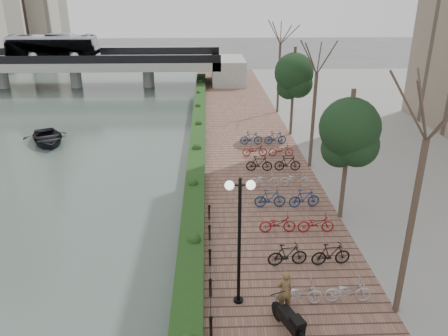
{
  "coord_description": "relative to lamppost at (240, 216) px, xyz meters",
  "views": [
    {
      "loc": [
        1.4,
        -10.32,
        11.01
      ],
      "look_at": [
        2.25,
        12.1,
        2.0
      ],
      "focal_mm": 35.0,
      "sensor_mm": 36.0,
      "label": 1
    }
  ],
  "objects": [
    {
      "name": "hedge",
      "position": [
        -1.82,
        17.31,
        -3.24
      ],
      "size": [
        1.1,
        56.0,
        0.6
      ],
      "primitive_type": "cube",
      "color": "#183C15",
      "rests_on": "promenade"
    },
    {
      "name": "street_trees",
      "position": [
        5.58,
        9.99,
        -0.36
      ],
      "size": [
        3.2,
        37.12,
        6.8
      ],
      "color": "#3C2A23",
      "rests_on": "promenade"
    },
    {
      "name": "bridge",
      "position": [
        -17.9,
        42.31,
        -0.67
      ],
      "size": [
        36.0,
        10.77,
        6.5
      ],
      "color": "gray",
      "rests_on": "ground"
    },
    {
      "name": "lamppost",
      "position": [
        0.0,
        0.0,
        0.0
      ],
      "size": [
        1.02,
        0.32,
        4.92
      ],
      "color": "black",
      "rests_on": "promenade"
    },
    {
      "name": "chain_fence",
      "position": [
        -1.02,
        -0.69,
        -3.19
      ],
      "size": [
        0.1,
        14.1,
        0.7
      ],
      "color": "black",
      "rests_on": "promenade"
    },
    {
      "name": "river_water",
      "position": [
        -17.42,
        22.31,
        -4.03
      ],
      "size": [
        30.0,
        130.0,
        0.02
      ],
      "primitive_type": "cube",
      "color": "#405047",
      "rests_on": "ground"
    },
    {
      "name": "pedestrian",
      "position": [
        1.58,
        -0.52,
        -2.73
      ],
      "size": [
        0.65,
        0.49,
        1.61
      ],
      "primitive_type": "imported",
      "rotation": [
        0.0,
        0.0,
        3.34
      ],
      "color": "brown",
      "rests_on": "promenade"
    },
    {
      "name": "motorcycle",
      "position": [
        1.54,
        -1.67,
        -2.99
      ],
      "size": [
        1.16,
        1.86,
        1.11
      ],
      "primitive_type": null,
      "rotation": [
        0.0,
        0.0,
        0.37
      ],
      "color": "black",
      "rests_on": "promenade"
    },
    {
      "name": "bicycle_parking",
      "position": [
        3.08,
        8.71,
        -3.07
      ],
      "size": [
        2.4,
        19.89,
        1.0
      ],
      "color": "#B6B7BC",
      "rests_on": "promenade"
    },
    {
      "name": "boat",
      "position": [
        -13.62,
        20.0,
        -3.53
      ],
      "size": [
        5.11,
        5.74,
        0.98
      ],
      "primitive_type": "imported",
      "rotation": [
        0.0,
        0.0,
        0.45
      ],
      "color": "black",
      "rests_on": "river_water"
    },
    {
      "name": "promenade",
      "position": [
        1.58,
        14.81,
        -3.79
      ],
      "size": [
        8.0,
        75.0,
        0.5
      ],
      "primitive_type": "cube",
      "color": "brown",
      "rests_on": "ground"
    }
  ]
}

